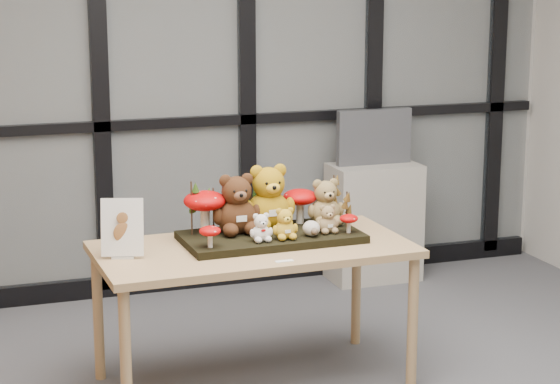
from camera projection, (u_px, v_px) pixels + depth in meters
name	position (u px, v px, depth m)	size (l,w,h in m)	color
room_shell	(330.00, 47.00, 3.70)	(5.00, 5.00, 5.00)	#BBB8B0
glass_partition	(175.00, 62.00, 6.04)	(4.90, 0.06, 2.78)	#2D383F
display_table	(253.00, 259.00, 4.76)	(1.49, 0.77, 0.69)	tan
diorama_tray	(271.00, 237.00, 4.83)	(0.84, 0.42, 0.04)	black
bear_pooh_yellow	(268.00, 193.00, 4.89)	(0.26, 0.24, 0.35)	#AE7F0F
bear_brown_medium	(236.00, 200.00, 4.81)	(0.24, 0.22, 0.32)	#402211
bear_tan_back	(325.00, 199.00, 4.98)	(0.19, 0.17, 0.25)	olive
bear_small_yellow	(285.00, 222.00, 4.72)	(0.13, 0.11, 0.16)	gold
bear_white_bow	(261.00, 226.00, 4.68)	(0.11, 0.10, 0.15)	white
bear_beige_small	(327.00, 217.00, 4.83)	(0.12, 0.10, 0.15)	#95774D
plush_cream_hedgehog	(311.00, 228.00, 4.77)	(0.06, 0.06, 0.08)	beige
mushroom_back_left	(205.00, 210.00, 4.81)	(0.20, 0.20, 0.23)	#AD0505
mushroom_back_right	(300.00, 204.00, 5.01)	(0.17, 0.17, 0.19)	#AD0505
mushroom_front_left	(210.00, 236.00, 4.57)	(0.10, 0.10, 0.11)	#AD0505
mushroom_front_right	(349.00, 223.00, 4.83)	(0.09, 0.09, 0.10)	#AD0505
sprig_green_far_left	(192.00, 208.00, 4.78)	(0.05, 0.05, 0.26)	#193C0D
sprig_green_mid_left	(213.00, 209.00, 4.87)	(0.05, 0.05, 0.21)	#193C0D
sprig_dry_far_right	(334.00, 199.00, 5.01)	(0.05, 0.05, 0.24)	brown
sprig_dry_mid_right	(347.00, 209.00, 4.92)	(0.05, 0.05, 0.18)	brown
sprig_green_centre	(251.00, 206.00, 4.94)	(0.05, 0.05, 0.20)	#193C0D
sign_holder	(122.00, 231.00, 4.53)	(0.20, 0.11, 0.27)	silver
label_card	(284.00, 261.00, 4.50)	(0.08, 0.03, 0.00)	white
cabinet	(374.00, 222.00, 6.47)	(0.56, 0.33, 0.75)	#A59E93
monitor	(374.00, 137.00, 6.37)	(0.49, 0.05, 0.35)	#4A4C51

